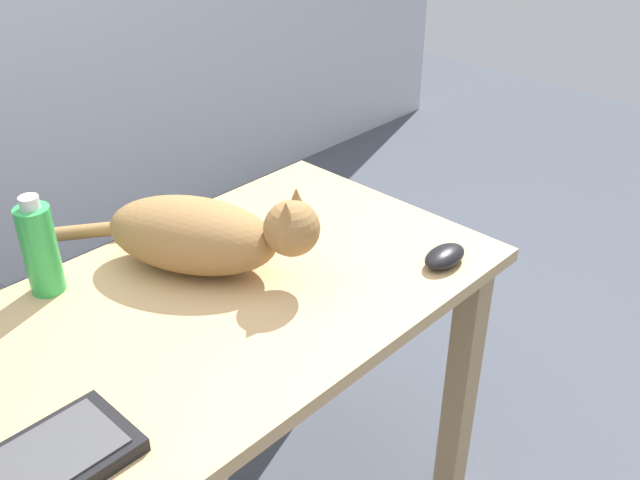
% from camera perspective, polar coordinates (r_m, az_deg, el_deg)
% --- Properties ---
extents(desk, '(1.62, 0.66, 0.76)m').
position_cam_1_polar(desk, '(1.38, -15.95, -12.45)').
color(desk, tan).
rests_on(desk, ground_plane).
extents(cat, '(0.33, 0.56, 0.20)m').
position_cam_1_polar(cat, '(1.46, -9.30, 0.49)').
color(cat, olive).
rests_on(cat, desk).
extents(computer_mouse, '(0.11, 0.06, 0.04)m').
position_cam_1_polar(computer_mouse, '(1.51, 9.86, -1.27)').
color(computer_mouse, black).
rests_on(computer_mouse, desk).
extents(water_bottle, '(0.07, 0.07, 0.20)m').
position_cam_1_polar(water_bottle, '(1.47, -21.32, -0.63)').
color(water_bottle, green).
rests_on(water_bottle, desk).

